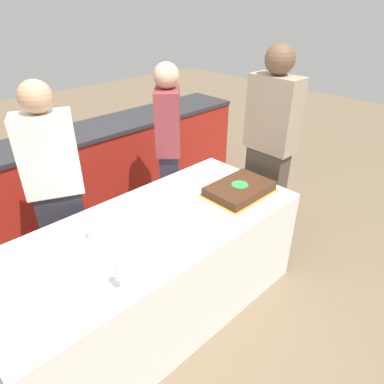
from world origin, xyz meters
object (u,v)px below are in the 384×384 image
object	(u,v)px
wine_glass	(119,271)
person_seated_right	(269,150)
person_cutting_cake	(169,153)
cake	(239,189)
plate_stack	(107,229)
person_standing_back	(57,193)

from	to	relation	value
wine_glass	person_seated_right	bearing A→B (deg)	11.11
person_cutting_cake	cake	bearing A→B (deg)	42.75
wine_glass	plate_stack	bearing A→B (deg)	66.19
plate_stack	person_cutting_cake	distance (m)	1.13
person_cutting_cake	person_standing_back	world-z (taller)	person_standing_back
person_cutting_cake	person_standing_back	bearing A→B (deg)	-47.25
person_standing_back	plate_stack	bearing A→B (deg)	119.08
plate_stack	person_cutting_cake	xyz separation A→B (m)	(0.98, 0.56, 0.03)
plate_stack	cake	bearing A→B (deg)	-13.70
person_seated_right	plate_stack	bearing A→B (deg)	-94.19
plate_stack	person_cutting_cake	size ratio (longest dim) A/B	0.15
cake	person_cutting_cake	world-z (taller)	person_cutting_cake
wine_glass	cake	bearing A→B (deg)	9.99
person_standing_back	cake	bearing A→B (deg)	166.07
cake	person_standing_back	world-z (taller)	person_standing_back
wine_glass	person_seated_right	xyz separation A→B (m)	(1.71, 0.34, 0.03)
person_cutting_cake	person_standing_back	distance (m)	1.03
person_standing_back	person_seated_right	bearing A→B (deg)	-179.36
wine_glass	person_cutting_cake	bearing A→B (deg)	40.64
person_cutting_cake	person_seated_right	bearing A→B (deg)	81.00
cake	person_seated_right	world-z (taller)	person_seated_right
plate_stack	person_cutting_cake	world-z (taller)	person_cutting_cake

